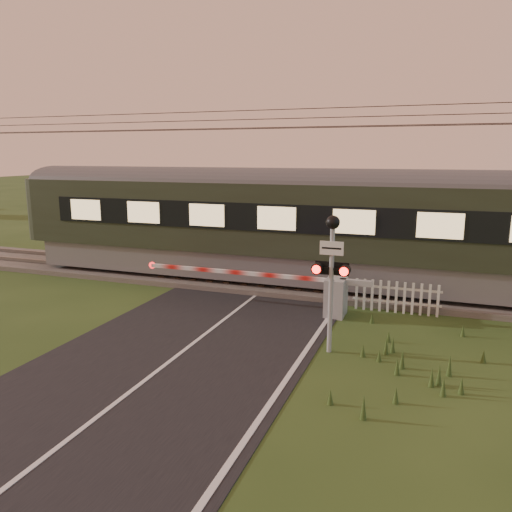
% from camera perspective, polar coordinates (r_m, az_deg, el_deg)
% --- Properties ---
extents(ground, '(160.00, 160.00, 0.00)m').
position_cam_1_polar(ground, '(12.42, -7.83, -10.44)').
color(ground, '#283E18').
rests_on(ground, ground).
extents(road, '(6.00, 140.00, 0.03)m').
position_cam_1_polar(road, '(12.22, -8.27, -10.78)').
color(road, black).
rests_on(road, ground).
extents(track_bed, '(140.00, 3.40, 0.39)m').
position_cam_1_polar(track_bed, '(18.11, 1.73, -3.03)').
color(track_bed, '#47423D').
rests_on(track_bed, ground).
extents(overhead_wires, '(120.00, 0.62, 0.62)m').
position_cam_1_polar(overhead_wires, '(17.55, 1.84, 15.15)').
color(overhead_wires, black).
rests_on(overhead_wires, ground).
extents(boom_gate, '(7.24, 0.86, 1.15)m').
position_cam_1_polar(boom_gate, '(14.76, 7.76, -4.25)').
color(boom_gate, gray).
rests_on(boom_gate, ground).
extents(crossing_signal, '(0.83, 0.35, 3.27)m').
position_cam_1_polar(crossing_signal, '(11.58, 8.65, -0.42)').
color(crossing_signal, gray).
rests_on(crossing_signal, ground).
extents(picket_fence, '(2.56, 0.08, 0.95)m').
position_cam_1_polar(picket_fence, '(15.36, 15.73, -4.54)').
color(picket_fence, silver).
rests_on(picket_fence, ground).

